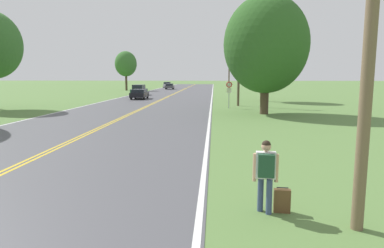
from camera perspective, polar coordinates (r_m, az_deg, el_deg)
The scene contains 13 objects.
hitchhiker_person at distance 7.90m, azimuth 12.18°, elevation -7.39°, with size 0.57×0.43×1.68m.
suitcase at distance 8.27m, azimuth 14.76°, elevation -12.26°, with size 0.39×0.19×0.59m.
traffic_sign at distance 32.83m, azimuth 6.20°, elevation 5.97°, with size 0.60×0.10×2.55m.
utility_pole_foreground at distance 7.52m, azimuth 27.80°, elevation 16.03°, with size 1.80×0.24×8.23m.
utility_pole_midground at distance 35.52m, azimuth 7.81°, elevation 10.01°, with size 1.80×0.24×8.38m.
utility_pole_far at distance 64.06m, azimuth 6.21°, elevation 9.48°, with size 1.80×0.24×9.09m.
tree_behind_sign at distance 73.01m, azimuth -10.98°, elevation 9.80°, with size 4.50×4.50×8.08m.
tree_right_cluster at distance 42.51m, azimuth 11.80°, elevation 11.93°, with size 4.56×4.56×8.73m.
tree_far_back at distance 28.38m, azimuth 12.23°, elevation 12.82°, with size 6.71×6.71×9.40m.
car_black_sedan_approaching at distance 45.98m, azimuth -8.76°, elevation 5.00°, with size 1.97×4.13×1.31m.
car_dark_green_sedan_mid_near at distance 54.99m, azimuth -8.82°, elevation 5.65°, with size 1.83×4.67×1.66m.
car_dark_grey_sedan_mid_far at distance 78.50m, azimuth -3.74°, elevation 6.31°, with size 1.96×4.13×1.27m.
car_silver_hatchback_receding at distance 88.42m, azimuth -4.13°, elevation 6.57°, with size 1.94×3.99×1.46m.
Camera 1 is at (6.78, -3.54, 3.11)m, focal length 32.00 mm.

